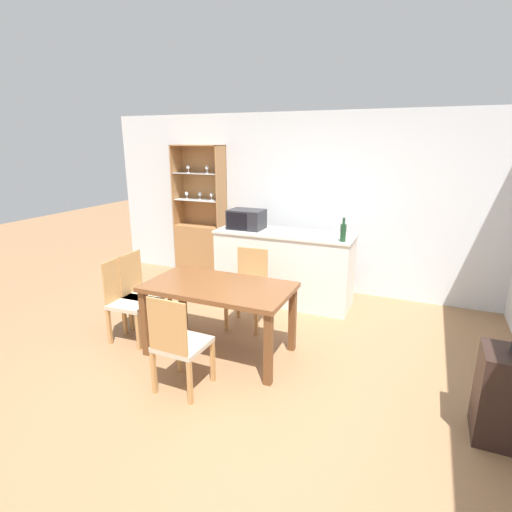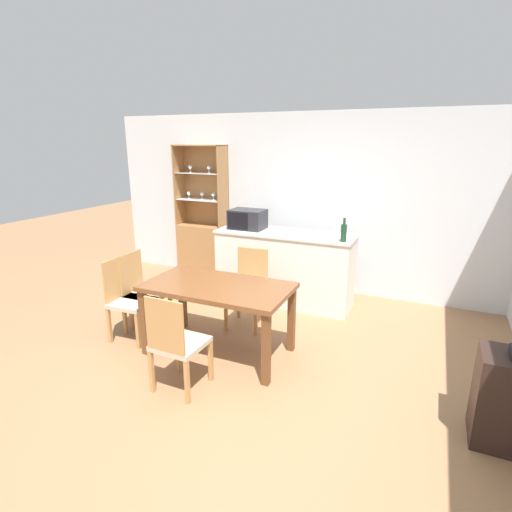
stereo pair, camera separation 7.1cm
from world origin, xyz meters
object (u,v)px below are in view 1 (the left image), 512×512
at_px(display_cabinet, 201,240).
at_px(microwave, 246,219).
at_px(dining_chair_side_left_near, 129,301).
at_px(dining_chair_head_far, 248,289).
at_px(dining_table, 219,294).
at_px(wine_bottle, 343,232).
at_px(dining_chair_head_near, 179,344).
at_px(dining_chair_side_left_far, 143,293).

distance_m(display_cabinet, microwave, 1.29).
relative_size(dining_chair_side_left_near, microwave, 1.94).
xyz_separation_m(dining_chair_head_far, microwave, (-0.41, 0.87, 0.66)).
relative_size(dining_chair_head_far, microwave, 1.94).
relative_size(dining_table, dining_chair_side_left_near, 1.61).
distance_m(dining_chair_head_far, microwave, 1.17).
bearing_deg(dining_table, display_cabinet, 124.63).
distance_m(display_cabinet, wine_bottle, 2.59).
relative_size(dining_table, microwave, 3.12).
relative_size(dining_chair_head_near, wine_bottle, 3.16).
height_order(dining_chair_head_far, microwave, microwave).
xyz_separation_m(dining_table, wine_bottle, (0.96, 1.39, 0.44)).
bearing_deg(dining_chair_head_near, dining_chair_head_far, 91.49).
relative_size(display_cabinet, dining_table, 1.42).
distance_m(display_cabinet, dining_chair_side_left_near, 2.30).
bearing_deg(dining_chair_side_left_far, microwave, 154.30).
xyz_separation_m(display_cabinet, dining_chair_side_left_near, (0.41, -2.25, -0.15)).
xyz_separation_m(dining_chair_side_left_far, dining_chair_head_far, (1.06, 0.61, 0.00)).
height_order(dining_table, dining_chair_side_left_far, dining_chair_side_left_far).
bearing_deg(display_cabinet, dining_chair_side_left_near, -79.76).
bearing_deg(microwave, dining_chair_head_near, -79.88).
bearing_deg(dining_table, dining_chair_side_left_far, 173.59).
bearing_deg(display_cabinet, dining_chair_head_near, -62.80).
height_order(dining_chair_head_near, wine_bottle, wine_bottle).
distance_m(dining_chair_side_left_near, dining_chair_side_left_far, 0.24).
distance_m(display_cabinet, dining_table, 2.59).
bearing_deg(dining_table, dining_chair_side_left_near, -173.35).
xyz_separation_m(dining_chair_side_left_near, dining_chair_side_left_far, (-0.00, 0.24, 0.00)).
bearing_deg(dining_chair_side_left_near, dining_chair_side_left_far, 176.77).
bearing_deg(dining_chair_head_far, microwave, -67.99).
distance_m(display_cabinet, dining_chair_head_near, 3.22).
bearing_deg(microwave, dining_table, -75.39).
bearing_deg(dining_chair_head_far, wine_bottle, -149.12).
bearing_deg(dining_chair_side_left_near, dining_chair_head_near, 57.07).
distance_m(dining_chair_side_left_far, dining_chair_head_far, 1.22).
relative_size(display_cabinet, dining_chair_head_near, 2.28).
xyz_separation_m(display_cabinet, dining_chair_side_left_far, (0.41, -2.01, -0.15)).
bearing_deg(dining_table, microwave, 104.61).
xyz_separation_m(dining_chair_head_far, wine_bottle, (0.96, 0.66, 0.64)).
xyz_separation_m(microwave, wine_bottle, (1.37, -0.21, -0.02)).
height_order(display_cabinet, microwave, display_cabinet).
height_order(display_cabinet, dining_chair_side_left_far, display_cabinet).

